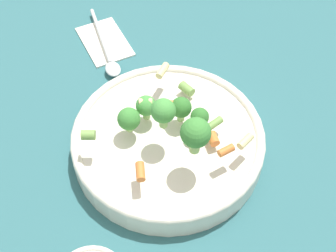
{
  "coord_description": "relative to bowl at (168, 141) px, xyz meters",
  "views": [
    {
      "loc": [
        0.08,
        0.4,
        0.59
      ],
      "look_at": [
        0.0,
        0.0,
        0.06
      ],
      "focal_mm": 50.0,
      "sensor_mm": 36.0,
      "label": 1
    }
  ],
  "objects": [
    {
      "name": "ground_plane",
      "position": [
        0.0,
        0.0,
        -0.02
      ],
      "size": [
        3.0,
        3.0,
        0.0
      ],
      "primitive_type": "plane",
      "color": "#2D6066"
    },
    {
      "name": "bowl",
      "position": [
        0.0,
        0.0,
        0.0
      ],
      "size": [
        0.28,
        0.28,
        0.04
      ],
      "color": "silver",
      "rests_on": "ground_plane"
    },
    {
      "name": "pasta_salad",
      "position": [
        -0.0,
        0.01,
        0.06
      ],
      "size": [
        0.23,
        0.19,
        0.09
      ],
      "color": "#8CB766",
      "rests_on": "bowl"
    },
    {
      "name": "napkin",
      "position": [
        0.07,
        -0.26,
        -0.02
      ],
      "size": [
        0.1,
        0.13,
        0.01
      ],
      "color": "white",
      "rests_on": "ground_plane"
    },
    {
      "name": "spoon",
      "position": [
        0.07,
        -0.22,
        -0.01
      ],
      "size": [
        0.04,
        0.18,
        0.01
      ],
      "rotation": [
        0.0,
        0.0,
        7.97
      ],
      "color": "silver",
      "rests_on": "napkin"
    }
  ]
}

